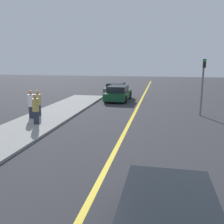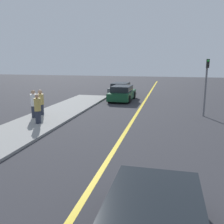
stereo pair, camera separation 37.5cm
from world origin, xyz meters
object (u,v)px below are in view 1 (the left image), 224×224
object	(u,v)px
car_far_distant	(116,88)
pedestrian_by_sign	(38,103)
car_ahead_center	(118,93)
traffic_light	(203,81)
pedestrian_mid_group	(36,109)
pedestrian_far_standing	(31,104)

from	to	relation	value
car_far_distant	pedestrian_by_sign	bearing A→B (deg)	-102.14
car_ahead_center	car_far_distant	distance (m)	4.33
car_ahead_center	traffic_light	xyz separation A→B (m)	(6.45, -5.18, 1.64)
pedestrian_mid_group	pedestrian_far_standing	bearing A→B (deg)	127.45
pedestrian_far_standing	car_far_distant	bearing A→B (deg)	76.49
car_far_distant	pedestrian_mid_group	size ratio (longest dim) A/B	2.62
pedestrian_mid_group	pedestrian_far_standing	xyz separation A→B (m)	(-0.97, 1.27, 0.02)
car_far_distant	pedestrian_far_standing	xyz separation A→B (m)	(-3.04, -12.67, 0.38)
traffic_light	pedestrian_far_standing	bearing A→B (deg)	-162.67
traffic_light	pedestrian_mid_group	bearing A→B (deg)	-154.41
pedestrian_far_standing	traffic_light	world-z (taller)	traffic_light
car_ahead_center	pedestrian_by_sign	distance (m)	8.58
pedestrian_by_sign	traffic_light	world-z (taller)	traffic_light
car_ahead_center	pedestrian_mid_group	size ratio (longest dim) A/B	2.57
car_ahead_center	pedestrian_by_sign	size ratio (longest dim) A/B	2.63
car_ahead_center	traffic_light	bearing A→B (deg)	-37.42
pedestrian_by_sign	traffic_light	xyz separation A→B (m)	(10.42, 2.42, 1.37)
car_far_distant	pedestrian_mid_group	xyz separation A→B (m)	(-2.07, -13.94, 0.36)
pedestrian_mid_group	traffic_light	size ratio (longest dim) A/B	0.45
car_far_distant	traffic_light	xyz separation A→B (m)	(7.39, -9.41, 1.70)
pedestrian_by_sign	pedestrian_mid_group	bearing A→B (deg)	-65.27
traffic_light	car_far_distant	bearing A→B (deg)	128.13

